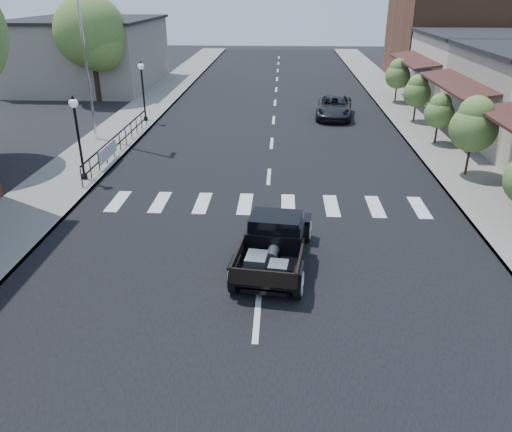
{
  "coord_description": "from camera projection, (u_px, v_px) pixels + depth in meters",
  "views": [
    {
      "loc": [
        0.5,
        -13.0,
        7.34
      ],
      "look_at": [
        -0.23,
        0.81,
        1.0
      ],
      "focal_mm": 35.0,
      "sensor_mm": 36.0,
      "label": 1
    }
  ],
  "objects": [
    {
      "name": "low_building_left",
      "position": [
        90.0,
        54.0,
        39.97
      ],
      "size": [
        10.0,
        12.0,
        5.0
      ],
      "primitive_type": "cube",
      "color": "gray",
      "rests_on": "ground"
    },
    {
      "name": "small_tree_e",
      "position": [
        397.0,
        81.0,
        33.97
      ],
      "size": [
        1.67,
        1.67,
        2.79
      ],
      "primitive_type": null,
      "color": "#537435",
      "rests_on": "sidewalk_right"
    },
    {
      "name": "second_car",
      "position": [
        334.0,
        107.0,
        30.72
      ],
      "size": [
        2.6,
        4.76,
        1.26
      ],
      "primitive_type": "imported",
      "rotation": [
        0.0,
        0.0,
        -0.11
      ],
      "color": "black",
      "rests_on": "ground"
    },
    {
      "name": "sidewalk_right",
      "position": [
        424.0,
        130.0,
        28.06
      ],
      "size": [
        3.0,
        80.0,
        0.15
      ],
      "primitive_type": "cube",
      "color": "gray",
      "rests_on": "ground"
    },
    {
      "name": "hotrod_pickup",
      "position": [
        274.0,
        242.0,
        14.18
      ],
      "size": [
        2.58,
        4.63,
        1.53
      ],
      "primitive_type": null,
      "rotation": [
        0.0,
        0.0,
        -0.12
      ],
      "color": "black",
      "rests_on": "ground"
    },
    {
      "name": "far_building_right",
      "position": [
        463.0,
        38.0,
        41.73
      ],
      "size": [
        11.0,
        10.0,
        7.0
      ],
      "primitive_type": "cube",
      "color": "brown",
      "rests_on": "ground"
    },
    {
      "name": "railing",
      "position": [
        120.0,
        140.0,
        24.03
      ],
      "size": [
        0.08,
        10.0,
        1.0
      ],
      "primitive_type": null,
      "color": "black",
      "rests_on": "sidewalk_left"
    },
    {
      "name": "lamp_post_c",
      "position": [
        143.0,
        91.0,
        28.99
      ],
      "size": [
        0.36,
        0.36,
        3.42
      ],
      "primitive_type": null,
      "color": "black",
      "rests_on": "sidewalk_left"
    },
    {
      "name": "small_tree_d",
      "position": [
        416.0,
        99.0,
        29.02
      ],
      "size": [
        1.56,
        1.56,
        2.6
      ],
      "primitive_type": null,
      "color": "#537435",
      "rests_on": "sidewalk_right"
    },
    {
      "name": "sidewalk_left",
      "position": [
        126.0,
        126.0,
        28.87
      ],
      "size": [
        3.0,
        80.0,
        0.15
      ],
      "primitive_type": "cube",
      "color": "gray",
      "rests_on": "ground"
    },
    {
      "name": "big_tree_far",
      "position": [
        93.0,
        49.0,
        33.97
      ],
      "size": [
        4.81,
        4.81,
        7.06
      ],
      "primitive_type": null,
      "color": "#557532",
      "rests_on": "ground"
    },
    {
      "name": "lamp_post_b",
      "position": [
        79.0,
        138.0,
        19.91
      ],
      "size": [
        0.36,
        0.36,
        3.42
      ],
      "primitive_type": null,
      "color": "black",
      "rests_on": "sidewalk_left"
    },
    {
      "name": "small_tree_b",
      "position": [
        472.0,
        138.0,
        20.44
      ],
      "size": [
        1.91,
        1.91,
        3.19
      ],
      "primitive_type": null,
      "color": "#537435",
      "rests_on": "sidewalk_right"
    },
    {
      "name": "road",
      "position": [
        273.0,
        129.0,
        28.49
      ],
      "size": [
        14.0,
        80.0,
        0.02
      ],
      "primitive_type": "cube",
      "color": "black",
      "rests_on": "ground"
    },
    {
      "name": "road_markings",
      "position": [
        271.0,
        156.0,
        23.96
      ],
      "size": [
        12.0,
        60.0,
        0.06
      ],
      "primitive_type": null,
      "color": "silver",
      "rests_on": "ground"
    },
    {
      "name": "ground",
      "position": [
        262.0,
        258.0,
        14.88
      ],
      "size": [
        120.0,
        120.0,
        0.0
      ],
      "primitive_type": "plane",
      "color": "black",
      "rests_on": "ground"
    },
    {
      "name": "small_tree_c",
      "position": [
        438.0,
        119.0,
        24.88
      ],
      "size": [
        1.45,
        1.45,
        2.41
      ],
      "primitive_type": null,
      "color": "#537435",
      "rests_on": "sidewalk_right"
    },
    {
      "name": "banner",
      "position": [
        108.0,
        157.0,
        22.3
      ],
      "size": [
        0.04,
        2.2,
        0.6
      ],
      "primitive_type": null,
      "color": "silver",
      "rests_on": "sidewalk_left"
    },
    {
      "name": "storefront_far",
      "position": [
        501.0,
        72.0,
        33.2
      ],
      "size": [
        10.0,
        9.0,
        4.5
      ],
      "primitive_type": "cube",
      "color": "beige",
      "rests_on": "ground"
    },
    {
      "name": "flagpole",
      "position": [
        79.0,
        11.0,
        23.58
      ],
      "size": [
        0.12,
        0.12,
        12.34
      ],
      "primitive_type": "cylinder",
      "color": "silver",
      "rests_on": "sidewalk_left"
    }
  ]
}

